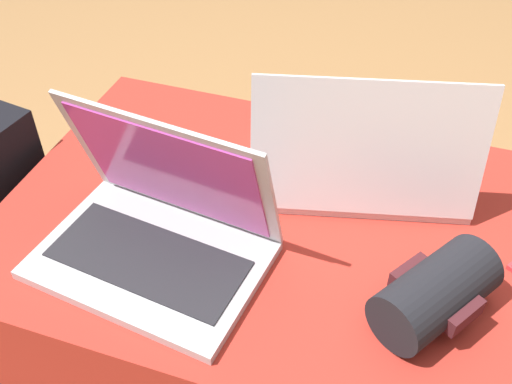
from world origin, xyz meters
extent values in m
plane|color=#9E7042|center=(0.00, 0.00, 0.00)|extent=(14.00, 14.00, 0.00)
cube|color=maroon|center=(0.00, 0.00, 0.03)|extent=(0.99, 0.64, 0.05)
cube|color=#B22D23|center=(0.00, 0.00, 0.22)|extent=(1.03, 0.66, 0.35)
cube|color=#B7B7BC|center=(-0.20, -0.16, 0.41)|extent=(0.38, 0.28, 0.02)
cube|color=#232328|center=(-0.20, -0.17, 0.42)|extent=(0.32, 0.17, 0.00)
cube|color=#B7B7BC|center=(-0.19, -0.08, 0.53)|extent=(0.36, 0.12, 0.23)
cube|color=#B23D93|center=(-0.19, -0.08, 0.53)|extent=(0.32, 0.10, 0.21)
cube|color=silver|center=(0.07, 0.16, 0.41)|extent=(0.42, 0.32, 0.02)
cube|color=#9E9EA3|center=(0.07, 0.17, 0.42)|extent=(0.35, 0.21, 0.00)
cube|color=silver|center=(0.09, 0.07, 0.53)|extent=(0.38, 0.14, 0.23)
cube|color=black|center=(0.09, 0.07, 0.53)|extent=(0.34, 0.12, 0.21)
cylinder|color=black|center=(0.24, -0.12, 0.45)|extent=(0.18, 0.21, 0.09)
cube|color=#441B20|center=(0.24, -0.12, 0.45)|extent=(0.14, 0.12, 0.03)
camera|label=1|loc=(0.16, -0.70, 1.13)|focal=42.00mm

